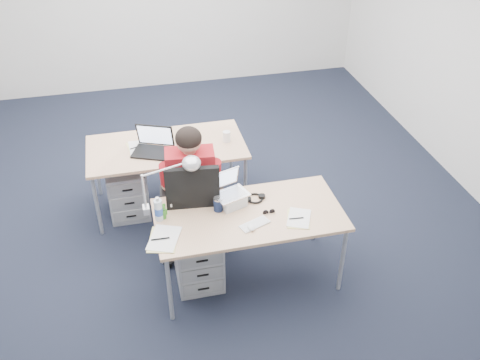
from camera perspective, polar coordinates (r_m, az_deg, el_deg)
name	(u,v)px	position (r m, az deg, el deg)	size (l,w,h in m)	color
floor	(204,221)	(5.63, -3.84, -4.42)	(7.00, 7.00, 0.00)	black
room	(197,68)	(4.74, -4.65, 11.83)	(6.02, 7.02, 2.80)	silver
desk_near	(249,218)	(4.58, 0.96, -4.03)	(1.60, 0.80, 0.73)	tan
desk_far	(167,150)	(5.54, -7.84, 3.20)	(1.60, 0.80, 0.73)	tan
office_chair	(195,228)	(5.06, -4.87, -5.12)	(0.78, 0.78, 1.13)	black
seated_person	(191,185)	(4.99, -5.24, -0.54)	(0.45, 0.77, 1.36)	maroon
drawer_pedestal_near	(198,255)	(4.84, -4.52, -8.03)	(0.40, 0.50, 0.55)	#B0B2B5
drawer_pedestal_far	(128,189)	(5.73, -11.86, -0.98)	(0.40, 0.50, 0.55)	#B0B2B5
silver_laptop	(231,191)	(4.56, -0.93, -1.16)	(0.28, 0.22, 0.30)	silver
wireless_keyboard	(255,224)	(4.43, 1.58, -4.73)	(0.26, 0.11, 0.01)	white
computer_mouse	(251,227)	(4.38, 1.19, -5.06)	(0.06, 0.09, 0.03)	white
headphones	(255,198)	(4.70, 1.60, -1.91)	(0.19, 0.15, 0.03)	black
can_koozie	(218,204)	(4.55, -2.36, -2.60)	(0.08, 0.08, 0.13)	#152042
water_bottle	(158,209)	(4.47, -8.70, -3.05)	(0.07, 0.07, 0.23)	silver
bear_figurine	(163,211)	(4.50, -8.26, -3.28)	(0.08, 0.06, 0.15)	#20761F
book_stack	(180,198)	(4.67, -6.44, -1.95)	(0.22, 0.16, 0.10)	silver
cordless_phone	(159,206)	(4.58, -8.61, -2.73)	(0.04, 0.02, 0.13)	black
papers_left	(163,239)	(4.33, -8.20, -6.30)	(0.22, 0.31, 0.01)	#DED680
papers_right	(298,219)	(4.51, 6.24, -4.14)	(0.18, 0.26, 0.01)	#DED680
sunglasses	(269,212)	(4.55, 3.10, -3.43)	(0.11, 0.05, 0.03)	black
desk_lamp	(162,185)	(4.48, -8.27, -0.54)	(0.46, 0.17, 0.52)	silver
dark_laptop	(151,141)	(5.35, -9.46, 4.09)	(0.38, 0.37, 0.27)	black
far_cup	(227,136)	(5.52, -1.44, 4.66)	(0.08, 0.08, 0.11)	white
far_papers	(138,148)	(5.52, -10.85, 3.38)	(0.19, 0.27, 0.01)	white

